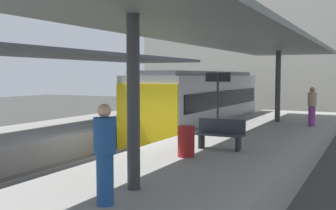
% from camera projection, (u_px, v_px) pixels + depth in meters
% --- Properties ---
extents(ground_plane, '(80.00, 80.00, 0.00)m').
position_uv_depth(ground_plane, '(113.00, 169.00, 13.82)').
color(ground_plane, '#383835').
extents(platform_left, '(4.40, 28.00, 1.00)m').
position_uv_depth(platform_left, '(28.00, 145.00, 15.48)').
color(platform_left, gray).
rests_on(platform_left, ground_plane).
extents(platform_right, '(4.40, 28.00, 1.00)m').
position_uv_depth(platform_right, '(221.00, 165.00, 12.09)').
color(platform_right, gray).
rests_on(platform_right, ground_plane).
extents(track_ballast, '(3.20, 28.00, 0.20)m').
position_uv_depth(track_ballast, '(113.00, 166.00, 13.82)').
color(track_ballast, '#4C4742').
rests_on(track_ballast, ground_plane).
extents(rail_near_side, '(0.08, 28.00, 0.14)m').
position_uv_depth(rail_near_side, '(95.00, 159.00, 14.13)').
color(rail_near_side, slate).
rests_on(rail_near_side, track_ballast).
extents(rail_far_side, '(0.08, 28.00, 0.14)m').
position_uv_depth(rail_far_side, '(131.00, 163.00, 13.48)').
color(rail_far_side, slate).
rests_on(rail_far_side, track_ballast).
extents(commuter_train, '(2.78, 10.87, 3.10)m').
position_uv_depth(commuter_train, '(200.00, 103.00, 20.55)').
color(commuter_train, '#ADADB2').
rests_on(commuter_train, track_ballast).
extents(canopy_left, '(4.18, 21.00, 3.05)m').
position_uv_depth(canopy_left, '(52.00, 55.00, 16.49)').
color(canopy_left, '#333335').
rests_on(canopy_left, platform_left).
extents(canopy_right, '(4.18, 21.00, 3.38)m').
position_uv_depth(canopy_right, '(237.00, 39.00, 13.07)').
color(canopy_right, '#333335').
rests_on(canopy_right, platform_right).
extents(platform_bench, '(1.40, 0.41, 0.86)m').
position_uv_depth(platform_bench, '(220.00, 133.00, 11.80)').
color(platform_bench, black).
rests_on(platform_bench, platform_right).
extents(platform_sign, '(0.90, 0.08, 2.21)m').
position_uv_depth(platform_sign, '(218.00, 89.00, 14.32)').
color(platform_sign, '#262628').
rests_on(platform_sign, platform_right).
extents(litter_bin, '(0.44, 0.44, 0.80)m').
position_uv_depth(litter_bin, '(186.00, 141.00, 10.73)').
color(litter_bin, maroon).
rests_on(litter_bin, platform_right).
extents(passenger_mid_platform, '(0.36, 0.36, 1.63)m').
position_uv_depth(passenger_mid_platform, '(312.00, 106.00, 17.14)').
color(passenger_mid_platform, '#7A337A').
rests_on(passenger_mid_platform, platform_right).
extents(passenger_far_end, '(0.36, 0.36, 1.65)m').
position_uv_depth(passenger_far_end, '(105.00, 153.00, 6.68)').
color(passenger_far_end, navy).
rests_on(passenger_far_end, platform_right).
extents(station_building_backdrop, '(18.00, 6.00, 11.00)m').
position_uv_depth(station_building_backdrop, '(268.00, 44.00, 31.06)').
color(station_building_backdrop, beige).
rests_on(station_building_backdrop, ground_plane).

